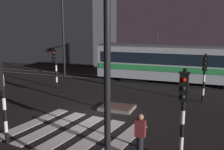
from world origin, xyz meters
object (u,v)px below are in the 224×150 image
traffic_light_corner_near_right (183,103)px  traffic_light_corner_far_right (205,71)px  street_lamp_near_kerb (103,36)px  street_lamp_trackside_left (62,27)px  tram (182,63)px  traffic_light_median_centre (108,74)px  traffic_light_kerb_mid_left (1,91)px  pedestrian_waiting_at_kerb (140,137)px  traffic_light_corner_far_left (55,62)px

traffic_light_corner_near_right → traffic_light_corner_far_right: traffic_light_corner_near_right is taller
traffic_light_corner_far_right → street_lamp_near_kerb: 11.11m
street_lamp_trackside_left → street_lamp_near_kerb: bearing=-55.0°
traffic_light_corner_near_right → tram: size_ratio=0.23×
traffic_light_median_centre → street_lamp_trackside_left: (-7.77, 7.90, 2.60)m
traffic_light_corner_far_right → street_lamp_near_kerb: street_lamp_near_kerb is taller
traffic_light_kerb_mid_left → tram: (5.45, 14.23, -0.46)m
street_lamp_trackside_left → pedestrian_waiting_at_kerb: bearing=-49.2°
tram → pedestrian_waiting_at_kerb: tram is taller
street_lamp_near_kerb → traffic_light_corner_far_right: bearing=77.7°
traffic_light_corner_far_right → tram: 5.52m
traffic_light_corner_far_left → traffic_light_median_centre: size_ratio=0.97×
traffic_light_corner_far_left → traffic_light_median_centre: 6.89m
traffic_light_corner_far_left → pedestrian_waiting_at_kerb: size_ratio=1.81×
traffic_light_corner_far_left → tram: bearing=30.2°
traffic_light_median_centre → traffic_light_kerb_mid_left: traffic_light_kerb_mid_left is taller
traffic_light_corner_near_right → traffic_light_kerb_mid_left: bearing=-171.9°
traffic_light_median_centre → pedestrian_waiting_at_kerb: size_ratio=1.87×
traffic_light_corner_far_left → traffic_light_corner_near_right: size_ratio=0.93×
street_lamp_near_kerb → traffic_light_median_centre: bearing=110.8°
traffic_light_corner_near_right → traffic_light_corner_far_right: (0.52, 8.06, -0.17)m
traffic_light_corner_far_left → traffic_light_corner_near_right: traffic_light_corner_near_right is taller
pedestrian_waiting_at_kerb → tram: bearing=89.8°
traffic_light_corner_far_right → traffic_light_median_centre: size_ratio=0.96×
traffic_light_corner_far_left → street_lamp_near_kerb: size_ratio=0.44×
street_lamp_near_kerb → street_lamp_trackside_left: (-10.40, 14.83, 0.27)m
traffic_light_median_centre → tram: tram is taller
traffic_light_corner_far_left → tram: tram is taller
traffic_light_kerb_mid_left → pedestrian_waiting_at_kerb: bearing=7.6°
traffic_light_median_centre → street_lamp_trackside_left: bearing=134.5°
traffic_light_kerb_mid_left → street_lamp_near_kerb: size_ratio=0.48×
traffic_light_corner_far_right → traffic_light_median_centre: traffic_light_median_centre is taller
street_lamp_near_kerb → pedestrian_waiting_at_kerb: street_lamp_near_kerb is taller
traffic_light_corner_far_left → tram: 10.32m
traffic_light_corner_near_right → traffic_light_median_centre: traffic_light_corner_near_right is taller
tram → street_lamp_trackside_left: bearing=-174.9°
traffic_light_median_centre → street_lamp_trackside_left: size_ratio=0.43×
traffic_light_kerb_mid_left → pedestrian_waiting_at_kerb: (5.40, 0.72, -1.32)m
traffic_light_corner_far_left → traffic_light_corner_near_right: (10.25, -8.07, 0.15)m
traffic_light_corner_near_right → traffic_light_corner_far_right: size_ratio=1.08×
traffic_light_median_centre → traffic_light_corner_near_right: bearing=-44.8°
traffic_light_median_centre → street_lamp_near_kerb: street_lamp_near_kerb is taller
traffic_light_corner_near_right → tram: tram is taller
traffic_light_kerb_mid_left → tram: 15.24m
traffic_light_corner_far_right → pedestrian_waiting_at_kerb: 8.60m
traffic_light_corner_far_left → traffic_light_median_centre: (5.82, -3.68, 0.07)m
traffic_light_corner_far_left → street_lamp_trackside_left: 5.36m
tram → street_lamp_near_kerb: bearing=-91.7°
traffic_light_corner_far_right → traffic_light_median_centre: bearing=-143.4°
street_lamp_near_kerb → tram: 16.03m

